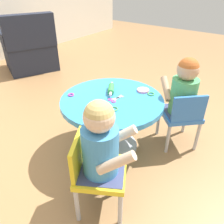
{
  "coord_description": "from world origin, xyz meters",
  "views": [
    {
      "loc": [
        -1.24,
        -0.92,
        1.33
      ],
      "look_at": [
        0.0,
        0.0,
        0.36
      ],
      "focal_mm": 36.11,
      "sensor_mm": 36.0,
      "label": 1
    }
  ],
  "objects_px": {
    "craft_table": "(112,113)",
    "rolling_pin": "(111,89)",
    "seated_child_left": "(101,142)",
    "child_chair_right": "(181,115)",
    "child_chair_left": "(95,171)",
    "craft_scissors": "(115,99)",
    "seated_child_right": "(184,89)",
    "armchair_dark": "(30,50)"
  },
  "relations": [
    {
      "from": "rolling_pin",
      "to": "craft_table",
      "type": "bearing_deg",
      "value": -140.24
    },
    {
      "from": "craft_table",
      "to": "child_chair_right",
      "type": "height_order",
      "value": "child_chair_right"
    },
    {
      "from": "seated_child_left",
      "to": "armchair_dark",
      "type": "distance_m",
      "value": 2.77
    },
    {
      "from": "child_chair_left",
      "to": "craft_table",
      "type": "bearing_deg",
      "value": 26.59
    },
    {
      "from": "seated_child_left",
      "to": "craft_scissors",
      "type": "xyz_separation_m",
      "value": [
        0.5,
        0.27,
        -0.04
      ]
    },
    {
      "from": "craft_scissors",
      "to": "seated_child_right",
      "type": "bearing_deg",
      "value": -43.5
    },
    {
      "from": "seated_child_right",
      "to": "armchair_dark",
      "type": "relative_size",
      "value": 0.54
    },
    {
      "from": "child_chair_right",
      "to": "rolling_pin",
      "type": "bearing_deg",
      "value": 118.65
    },
    {
      "from": "seated_child_left",
      "to": "rolling_pin",
      "type": "bearing_deg",
      "value": 32.14
    },
    {
      "from": "seated_child_right",
      "to": "craft_scissors",
      "type": "relative_size",
      "value": 3.65
    },
    {
      "from": "craft_table",
      "to": "seated_child_right",
      "type": "relative_size",
      "value": 1.59
    },
    {
      "from": "seated_child_right",
      "to": "armchair_dark",
      "type": "height_order",
      "value": "armchair_dark"
    },
    {
      "from": "rolling_pin",
      "to": "craft_scissors",
      "type": "relative_size",
      "value": 1.46
    },
    {
      "from": "seated_child_left",
      "to": "craft_scissors",
      "type": "bearing_deg",
      "value": 28.37
    },
    {
      "from": "craft_table",
      "to": "seated_child_right",
      "type": "bearing_deg",
      "value": -45.28
    },
    {
      "from": "seated_child_left",
      "to": "seated_child_right",
      "type": "distance_m",
      "value": 0.92
    },
    {
      "from": "child_chair_right",
      "to": "rolling_pin",
      "type": "relative_size",
      "value": 2.63
    },
    {
      "from": "craft_table",
      "to": "rolling_pin",
      "type": "xyz_separation_m",
      "value": [
        0.1,
        0.08,
        0.15
      ]
    },
    {
      "from": "seated_child_right",
      "to": "armchair_dark",
      "type": "distance_m",
      "value": 2.6
    },
    {
      "from": "seated_child_left",
      "to": "seated_child_right",
      "type": "height_order",
      "value": "same"
    },
    {
      "from": "seated_child_right",
      "to": "craft_scissors",
      "type": "height_order",
      "value": "seated_child_right"
    },
    {
      "from": "rolling_pin",
      "to": "child_chair_left",
      "type": "bearing_deg",
      "value": -151.09
    },
    {
      "from": "seated_child_right",
      "to": "craft_scissors",
      "type": "bearing_deg",
      "value": 136.5
    },
    {
      "from": "child_chair_left",
      "to": "craft_scissors",
      "type": "height_order",
      "value": "child_chair_left"
    },
    {
      "from": "child_chair_left",
      "to": "armchair_dark",
      "type": "bearing_deg",
      "value": 61.66
    },
    {
      "from": "craft_table",
      "to": "armchair_dark",
      "type": "distance_m",
      "value": 2.29
    },
    {
      "from": "child_chair_right",
      "to": "seated_child_right",
      "type": "distance_m",
      "value": 0.23
    },
    {
      "from": "child_chair_left",
      "to": "craft_scissors",
      "type": "xyz_separation_m",
      "value": [
        0.52,
        0.24,
        0.18
      ]
    },
    {
      "from": "craft_table",
      "to": "rolling_pin",
      "type": "distance_m",
      "value": 0.2
    },
    {
      "from": "craft_table",
      "to": "seated_child_left",
      "type": "xyz_separation_m",
      "value": [
        -0.5,
        -0.3,
        0.18
      ]
    },
    {
      "from": "seated_child_left",
      "to": "craft_scissors",
      "type": "height_order",
      "value": "seated_child_left"
    },
    {
      "from": "seated_child_left",
      "to": "child_chair_right",
      "type": "xyz_separation_m",
      "value": [
        0.89,
        -0.15,
        -0.23
      ]
    },
    {
      "from": "seated_child_right",
      "to": "rolling_pin",
      "type": "height_order",
      "value": "seated_child_right"
    },
    {
      "from": "seated_child_right",
      "to": "armchair_dark",
      "type": "xyz_separation_m",
      "value": [
        0.37,
        2.57,
        -0.22
      ]
    },
    {
      "from": "seated_child_left",
      "to": "rolling_pin",
      "type": "distance_m",
      "value": 0.71
    },
    {
      "from": "child_chair_left",
      "to": "rolling_pin",
      "type": "bearing_deg",
      "value": 28.91
    },
    {
      "from": "craft_table",
      "to": "rolling_pin",
      "type": "height_order",
      "value": "rolling_pin"
    },
    {
      "from": "craft_table",
      "to": "child_chair_left",
      "type": "relative_size",
      "value": 1.51
    },
    {
      "from": "armchair_dark",
      "to": "craft_scissors",
      "type": "xyz_separation_m",
      "value": [
        -0.78,
        -2.18,
        0.18
      ]
    },
    {
      "from": "craft_table",
      "to": "seated_child_left",
      "type": "distance_m",
      "value": 0.61
    },
    {
      "from": "seated_child_left",
      "to": "child_chair_right",
      "type": "distance_m",
      "value": 0.93
    },
    {
      "from": "child_chair_right",
      "to": "craft_table",
      "type": "bearing_deg",
      "value": 130.81
    }
  ]
}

